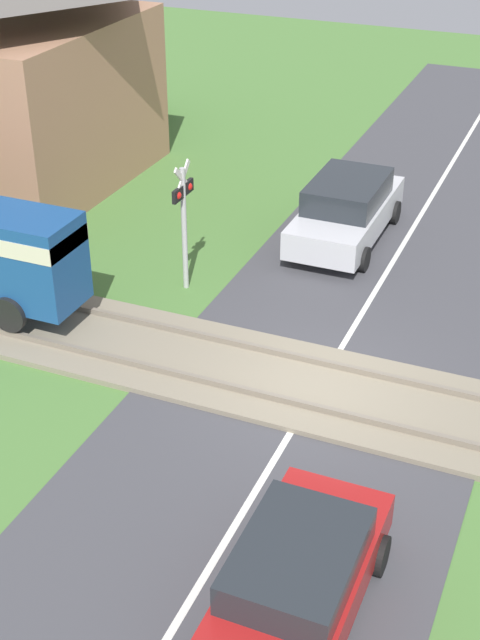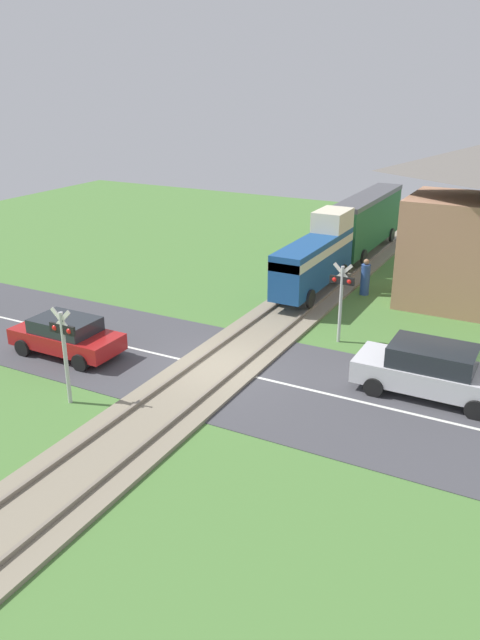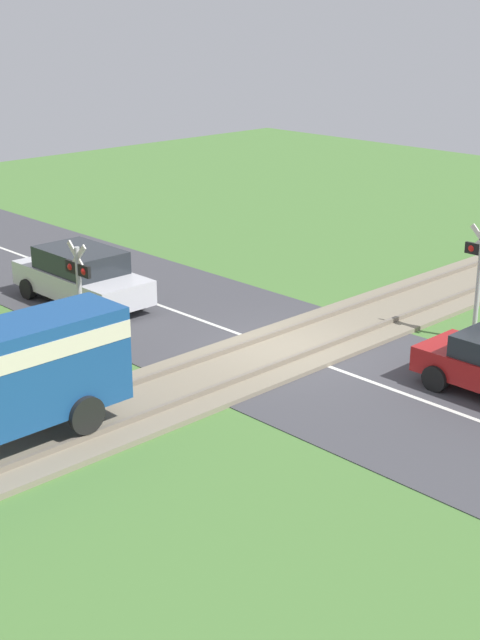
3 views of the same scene
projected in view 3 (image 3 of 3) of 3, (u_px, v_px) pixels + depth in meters
ground_plane at (285, 352)px, 21.79m from camera, size 60.00×60.00×0.00m
road_surface at (285, 351)px, 21.78m from camera, size 48.00×6.40×0.02m
track_bed at (285, 349)px, 21.76m from camera, size 2.80×48.00×0.24m
car_far_side at (82, 276)px, 25.01m from camera, size 4.49×1.97×1.61m
crossing_signal_west_approach at (480, 267)px, 21.92m from camera, size 0.90×0.18×2.97m
crossing_signal_east_approach at (79, 287)px, 20.38m from camera, size 0.90×0.18×2.97m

